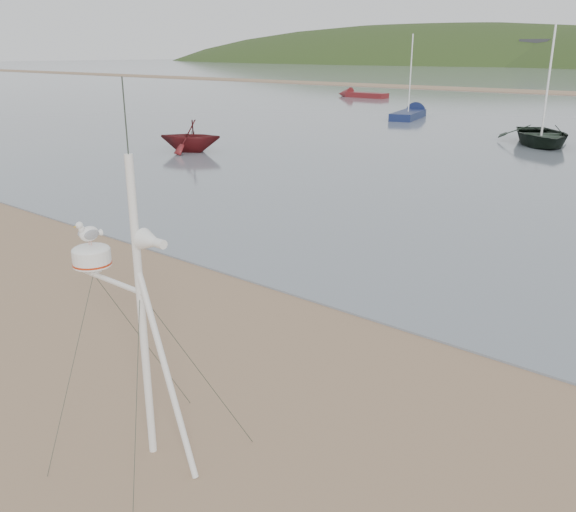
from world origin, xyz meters
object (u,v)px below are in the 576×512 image
Objects in this scene: boat_dark at (547,94)px; boat_red at (189,121)px; sailboat_blue_near at (413,113)px; dinghy_red_far at (356,94)px; mast_rig at (141,373)px.

boat_red is (-12.02, -12.83, -1.07)m from boat_dark.
sailboat_blue_near is 1.08× the size of dinghy_red_far.
sailboat_blue_near reaches higher than mast_rig.
sailboat_blue_near is at bearing -43.99° from dinghy_red_far.
mast_rig is 40.58m from sailboat_blue_near.
dinghy_red_far is (-26.41, 22.48, -2.26)m from boat_dark.
sailboat_blue_near reaches higher than dinghy_red_far.
dinghy_red_far is (-14.46, 13.96, -0.01)m from sailboat_blue_near.
mast_rig reaches higher than dinghy_red_far.
sailboat_blue_near is (-16.79, 36.94, -0.75)m from mast_rig.
sailboat_blue_near is (-11.95, 8.51, -2.24)m from boat_dark.
boat_red reaches higher than dinghy_red_far.
boat_dark is 14.84m from sailboat_blue_near.
boat_dark is at bearing -40.40° from dinghy_red_far.
sailboat_blue_near is (0.07, 21.34, -1.17)m from boat_red.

